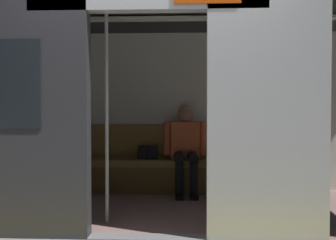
{
  "coord_description": "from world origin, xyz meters",
  "views": [
    {
      "loc": [
        -0.37,
        3.77,
        1.15
      ],
      "look_at": [
        -0.12,
        -1.14,
        0.99
      ],
      "focal_mm": 46.82,
      "sensor_mm": 36.0,
      "label": 1
    }
  ],
  "objects": [
    {
      "name": "grab_pole_door",
      "position": [
        0.45,
        -0.5,
        1.07
      ],
      "size": [
        0.04,
        0.04,
        2.14
      ],
      "primitive_type": "cylinder",
      "color": "silver",
      "rests_on": "ground_plane"
    },
    {
      "name": "person_seated",
      "position": [
        -0.31,
        -1.97,
        0.67
      ],
      "size": [
        0.55,
        0.69,
        1.17
      ],
      "color": "#CC5933",
      "rests_on": "ground_plane"
    },
    {
      "name": "train_car",
      "position": [
        0.07,
        -1.11,
        1.5
      ],
      "size": [
        6.4,
        2.54,
        2.28
      ],
      "color": "#ADAFB5",
      "rests_on": "ground_plane"
    },
    {
      "name": "handbag",
      "position": [
        0.2,
        -2.06,
        0.53
      ],
      "size": [
        0.26,
        0.15,
        0.17
      ],
      "color": "black",
      "rests_on": "bench_seat"
    },
    {
      "name": "ground_plane",
      "position": [
        0.0,
        0.0,
        0.0
      ],
      "size": [
        60.0,
        60.0,
        0.0
      ],
      "primitive_type": "plane",
      "color": "gray"
    },
    {
      "name": "book",
      "position": [
        -0.66,
        -2.05,
        0.46
      ],
      "size": [
        0.21,
        0.26,
        0.03
      ],
      "primitive_type": "cube",
      "rotation": [
        0.0,
        0.0,
        -0.33
      ],
      "color": "gold",
      "rests_on": "bench_seat"
    },
    {
      "name": "bench_seat",
      "position": [
        0.0,
        -2.03,
        0.34
      ],
      "size": [
        2.56,
        0.44,
        0.44
      ],
      "color": "olive",
      "rests_on": "ground_plane"
    }
  ]
}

